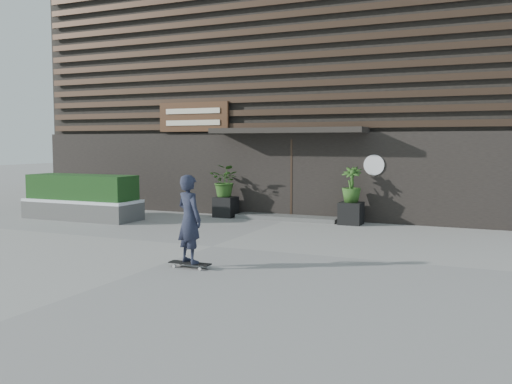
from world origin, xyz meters
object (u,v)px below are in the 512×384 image
at_px(planter_pot_left, 226,207).
at_px(planter_pot_right, 351,213).
at_px(skateboarder, 189,219).
at_px(raised_bed, 82,210).

relative_size(planter_pot_left, planter_pot_right, 1.00).
relative_size(planter_pot_left, skateboarder, 0.36).
xyz_separation_m(planter_pot_left, planter_pot_right, (3.80, 0.00, 0.00)).
distance_m(planter_pot_left, raised_bed, 4.16).
bearing_deg(raised_bed, skateboarder, -35.16).
height_order(planter_pot_left, skateboarder, skateboarder).
bearing_deg(skateboarder, planter_pot_left, 111.56).
height_order(planter_pot_right, skateboarder, skateboarder).
bearing_deg(planter_pot_left, skateboarder, -68.44).
xyz_separation_m(planter_pot_right, skateboarder, (-1.28, -6.38, 0.56)).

